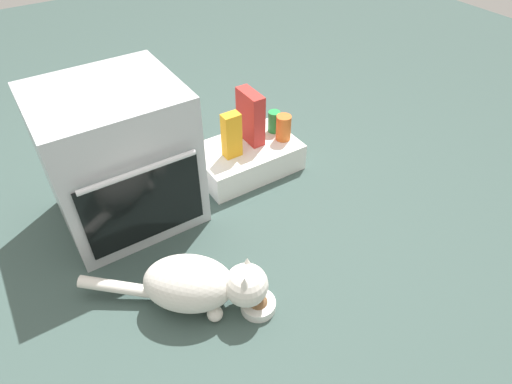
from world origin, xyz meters
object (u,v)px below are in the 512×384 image
(cereal_box, at_px, (250,117))
(sauce_jar, at_px, (283,128))
(soda_can, at_px, (274,122))
(pantry_cabinet, at_px, (247,158))
(food_bowl, at_px, (258,304))
(oven, at_px, (119,158))
(juice_carton, at_px, (232,135))
(cat, at_px, (199,284))

(cereal_box, xyz_separation_m, sauce_jar, (0.15, -0.09, -0.07))
(soda_can, xyz_separation_m, cereal_box, (-0.15, 0.00, 0.08))
(pantry_cabinet, xyz_separation_m, food_bowl, (-0.44, -0.79, -0.05))
(oven, height_order, food_bowl, oven)
(soda_can, bearing_deg, pantry_cabinet, -168.12)
(pantry_cabinet, bearing_deg, juice_carton, -165.46)
(pantry_cabinet, height_order, juice_carton, juice_carton)
(soda_can, bearing_deg, sauce_jar, -91.06)
(soda_can, relative_size, cereal_box, 0.43)
(oven, height_order, pantry_cabinet, oven)
(juice_carton, bearing_deg, soda_can, 12.76)
(cat, xyz_separation_m, juice_carton, (0.51, 0.62, 0.14))
(food_bowl, xyz_separation_m, cat, (-0.18, 0.14, 0.10))
(pantry_cabinet, height_order, cereal_box, cereal_box)
(food_bowl, bearing_deg, juice_carton, 66.20)
(food_bowl, distance_m, cereal_box, 1.00)
(pantry_cabinet, height_order, cat, cat)
(cat, xyz_separation_m, cereal_box, (0.67, 0.69, 0.16))
(oven, distance_m, cat, 0.70)
(soda_can, relative_size, sauce_jar, 0.86)
(oven, distance_m, sauce_jar, 0.87)
(food_bowl, bearing_deg, oven, 105.18)
(oven, distance_m, food_bowl, 0.89)
(oven, relative_size, pantry_cabinet, 1.21)
(pantry_cabinet, height_order, soda_can, soda_can)
(oven, bearing_deg, soda_can, 1.76)
(cat, distance_m, soda_can, 1.08)
(food_bowl, xyz_separation_m, soda_can, (0.64, 0.83, 0.19))
(juice_carton, bearing_deg, cat, -129.51)
(oven, bearing_deg, pantry_cabinet, -1.48)
(oven, xyz_separation_m, pantry_cabinet, (0.65, -0.02, -0.25))
(cat, bearing_deg, food_bowl, 0.00)
(cat, relative_size, soda_can, 5.22)
(cat, relative_size, cereal_box, 2.24)
(food_bowl, relative_size, cat, 0.22)
(soda_can, distance_m, juice_carton, 0.32)
(food_bowl, xyz_separation_m, sauce_jar, (0.64, 0.74, 0.20))
(food_bowl, distance_m, sauce_jar, 1.00)
(pantry_cabinet, distance_m, cereal_box, 0.23)
(oven, relative_size, sauce_jar, 4.72)
(cat, height_order, soda_can, soda_can)
(cereal_box, bearing_deg, oven, -177.72)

